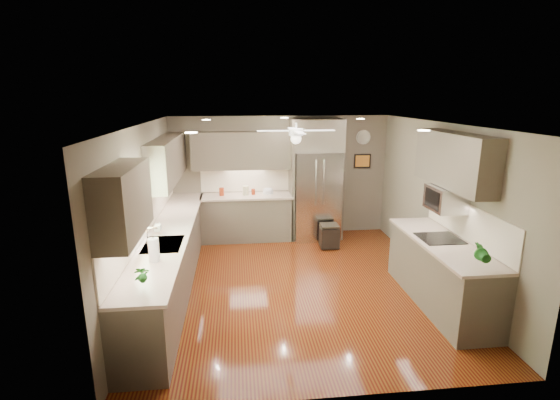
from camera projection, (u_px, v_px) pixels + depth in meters
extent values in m
plane|color=#440F09|center=(297.00, 284.00, 6.41)|extent=(5.00, 5.00, 0.00)
plane|color=white|center=(299.00, 124.00, 5.79)|extent=(5.00, 5.00, 0.00)
plane|color=#6B6252|center=(280.00, 176.00, 8.51)|extent=(4.50, 0.00, 4.50)
plane|color=#6B6252|center=(340.00, 281.00, 3.69)|extent=(4.50, 0.00, 4.50)
plane|color=#6B6252|center=(145.00, 213.00, 5.87)|extent=(0.00, 5.00, 5.00)
plane|color=#6B6252|center=(440.00, 204.00, 6.34)|extent=(0.00, 5.00, 5.00)
cylinder|color=maroon|center=(222.00, 192.00, 8.15)|extent=(0.12, 0.12, 0.16)
cylinder|color=#B8B68A|center=(246.00, 191.00, 8.19)|extent=(0.15, 0.15, 0.20)
cylinder|color=maroon|center=(253.00, 192.00, 8.23)|extent=(0.08, 0.08, 0.12)
imported|color=white|center=(158.00, 227.00, 5.90)|extent=(0.09, 0.09, 0.19)
imported|color=#1B5D1A|center=(140.00, 275.00, 4.20)|extent=(0.18, 0.14, 0.31)
imported|color=#1B5D1A|center=(482.00, 253.00, 4.70)|extent=(0.22, 0.19, 0.36)
imported|color=#B8B68A|center=(268.00, 193.00, 8.27)|extent=(0.22, 0.22, 0.05)
cube|color=brown|center=(171.00, 259.00, 6.24)|extent=(0.60, 4.70, 0.90)
cube|color=#C5B29F|center=(170.00, 230.00, 6.13)|extent=(0.65, 4.70, 0.04)
cube|color=beige|center=(148.00, 213.00, 6.03)|extent=(0.02, 4.70, 0.50)
cube|color=brown|center=(247.00, 218.00, 8.34)|extent=(1.85, 0.60, 0.90)
cube|color=#C5B29F|center=(246.00, 196.00, 8.21)|extent=(1.85, 0.65, 0.04)
cube|color=beige|center=(246.00, 180.00, 8.44)|extent=(1.85, 0.02, 0.50)
cube|color=brown|center=(123.00, 202.00, 4.20)|extent=(0.33, 1.20, 0.75)
cube|color=brown|center=(168.00, 159.00, 6.99)|extent=(0.33, 2.40, 0.75)
cube|color=brown|center=(245.00, 151.00, 8.13)|extent=(2.15, 0.33, 0.75)
cube|color=brown|center=(454.00, 160.00, 5.59)|extent=(0.33, 1.70, 0.75)
cube|color=#BFF2B2|center=(136.00, 201.00, 5.31)|extent=(0.01, 1.00, 0.80)
cube|color=olive|center=(135.00, 169.00, 5.21)|extent=(0.05, 1.12, 0.06)
cube|color=olive|center=(141.00, 232.00, 5.42)|extent=(0.05, 1.12, 0.06)
cube|color=olive|center=(128.00, 212.00, 4.80)|extent=(0.05, 0.06, 0.80)
cube|color=olive|center=(146.00, 192.00, 5.83)|extent=(0.05, 0.06, 0.80)
cube|color=silver|center=(163.00, 245.00, 5.50)|extent=(0.50, 0.70, 0.03)
cube|color=#262626|center=(163.00, 247.00, 5.51)|extent=(0.44, 0.62, 0.05)
cylinder|color=silver|center=(147.00, 237.00, 5.45)|extent=(0.02, 0.02, 0.24)
cylinder|color=silver|center=(151.00, 228.00, 5.42)|extent=(0.16, 0.02, 0.02)
cube|color=silver|center=(316.00, 195.00, 8.32)|extent=(0.92, 0.72, 1.82)
cube|color=black|center=(319.00, 212.00, 8.06)|extent=(0.88, 0.02, 0.02)
cube|color=black|center=(320.00, 183.00, 7.90)|extent=(0.01, 0.02, 1.00)
cylinder|color=silver|center=(316.00, 183.00, 7.86)|extent=(0.02, 0.02, 0.90)
cylinder|color=silver|center=(324.00, 183.00, 7.88)|extent=(0.02, 0.02, 0.90)
cube|color=brown|center=(317.00, 135.00, 8.07)|extent=(1.04, 0.60, 0.63)
cube|color=brown|center=(292.00, 195.00, 8.33)|extent=(0.06, 0.60, 1.82)
cube|color=brown|center=(339.00, 194.00, 8.43)|extent=(0.06, 0.60, 1.82)
cube|color=brown|center=(441.00, 274.00, 5.73)|extent=(0.65, 2.20, 0.90)
cube|color=#C5B29F|center=(443.00, 242.00, 5.61)|extent=(0.70, 2.20, 0.04)
cube|color=beige|center=(468.00, 222.00, 5.58)|extent=(0.02, 2.20, 0.50)
cube|color=black|center=(440.00, 238.00, 5.70)|extent=(0.56, 0.52, 0.01)
cube|color=silver|center=(446.00, 199.00, 5.73)|extent=(0.42, 0.55, 0.34)
cube|color=black|center=(432.00, 199.00, 5.70)|extent=(0.02, 0.40, 0.26)
cylinder|color=white|center=(296.00, 125.00, 6.09)|extent=(0.03, 0.03, 0.08)
cylinder|color=white|center=(296.00, 132.00, 6.11)|extent=(0.22, 0.22, 0.10)
sphere|color=white|center=(296.00, 139.00, 6.14)|extent=(0.16, 0.16, 0.16)
cube|color=white|center=(319.00, 131.00, 6.14)|extent=(0.48, 0.11, 0.01)
cube|color=white|center=(293.00, 129.00, 6.45)|extent=(0.11, 0.48, 0.01)
cube|color=white|center=(273.00, 131.00, 6.07)|extent=(0.48, 0.11, 0.01)
cube|color=white|center=(300.00, 133.00, 5.77)|extent=(0.11, 0.48, 0.01)
cylinder|color=white|center=(206.00, 120.00, 6.90)|extent=(0.14, 0.14, 0.01)
cylinder|color=white|center=(360.00, 119.00, 7.18)|extent=(0.14, 0.14, 0.01)
cylinder|color=white|center=(191.00, 133.00, 4.49)|extent=(0.14, 0.14, 0.01)
cylinder|color=white|center=(424.00, 131.00, 4.77)|extent=(0.14, 0.14, 0.01)
cylinder|color=white|center=(284.00, 118.00, 7.52)|extent=(0.14, 0.14, 0.01)
cylinder|color=white|center=(363.00, 137.00, 8.48)|extent=(0.30, 0.03, 0.30)
cylinder|color=silver|center=(364.00, 137.00, 8.46)|extent=(0.29, 0.00, 0.29)
cube|color=black|center=(362.00, 161.00, 8.60)|extent=(0.36, 0.03, 0.30)
cube|color=#C47627|center=(362.00, 161.00, 8.58)|extent=(0.30, 0.01, 0.24)
cube|color=black|center=(329.00, 237.00, 7.90)|extent=(0.37, 0.37, 0.40)
cube|color=black|center=(330.00, 225.00, 7.84)|extent=(0.35, 0.35, 0.03)
cylinder|color=white|center=(154.00, 250.00, 4.89)|extent=(0.13, 0.13, 0.30)
cylinder|color=silver|center=(154.00, 250.00, 4.89)|extent=(0.03, 0.03, 0.32)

